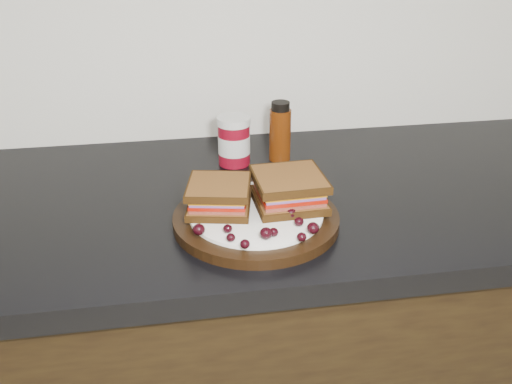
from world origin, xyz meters
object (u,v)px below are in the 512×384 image
Objects in this scene: condiment_jar at (234,141)px; oil_bottle at (280,131)px; sandwich_left at (219,196)px; plate at (256,219)px.

condiment_jar is 0.10m from oil_bottle.
oil_bottle reaches higher than sandwich_left.
plate is 0.07m from sandwich_left.
sandwich_left reaches higher than plate.
condiment_jar is (0.06, 0.24, 0.00)m from sandwich_left.
plate is 2.23× the size of oil_bottle.
oil_bottle reaches higher than condiment_jar.
plate is at bearing -6.36° from sandwich_left.
sandwich_left is 0.83× the size of oil_bottle.
condiment_jar is at bearing 90.87° from plate.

